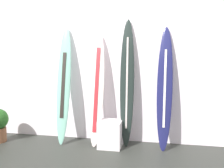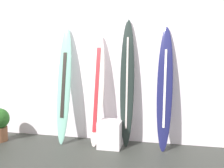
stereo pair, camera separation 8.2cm
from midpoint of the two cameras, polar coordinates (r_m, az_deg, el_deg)
wall_back at (r=4.48m, az=2.92°, el=5.04°), size 7.20×0.20×2.80m
surfboard_seafoam at (r=4.45m, az=-11.30°, el=-0.22°), size 0.24×0.46×2.01m
surfboard_ivory at (r=4.26m, az=-3.98°, el=-1.43°), size 0.27×0.44×1.88m
surfboard_charcoal at (r=4.22m, az=2.85°, el=0.02°), size 0.24×0.31×2.11m
surfboard_navy at (r=4.14m, az=11.22°, el=-0.92°), size 0.27×0.43×1.98m
display_block_left at (r=4.27m, az=-0.94°, el=-11.16°), size 0.37×0.37×0.44m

